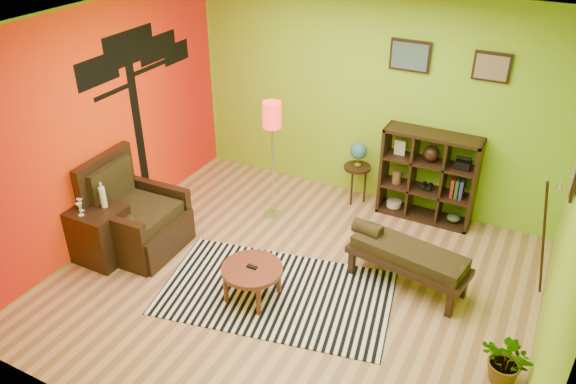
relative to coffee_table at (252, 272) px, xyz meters
The scene contains 11 objects.
ground 0.59m from the coffee_table, 54.28° to the left, with size 5.00×5.00×0.00m, color tan.
room_shell 1.52m from the coffee_table, 65.16° to the left, with size 5.04×4.54×2.82m.
zebra_rug 0.42m from the coffee_table, 41.04° to the left, with size 2.46×1.41×0.01m, color white.
coffee_table is the anchor object (origin of this frame).
armchair 1.75m from the coffee_table, behind, with size 0.97×0.98×1.14m.
side_cabinet 1.93m from the coffee_table, behind, with size 0.57×0.51×0.98m.
floor_lamp 1.91m from the coffee_table, 111.01° to the left, with size 0.24×0.24×1.59m.
globe_table 2.42m from the coffee_table, 84.26° to the left, with size 0.36×0.36×0.89m.
cube_shelf 2.71m from the coffee_table, 63.74° to the left, with size 1.20×0.35×1.20m.
bench 1.66m from the coffee_table, 35.42° to the left, with size 1.38×0.69×0.61m.
potted_plant 2.58m from the coffee_table, ahead, with size 0.45×0.50×0.39m, color #26661E.
Camera 1 is at (2.19, -4.35, 4.00)m, focal length 35.00 mm.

